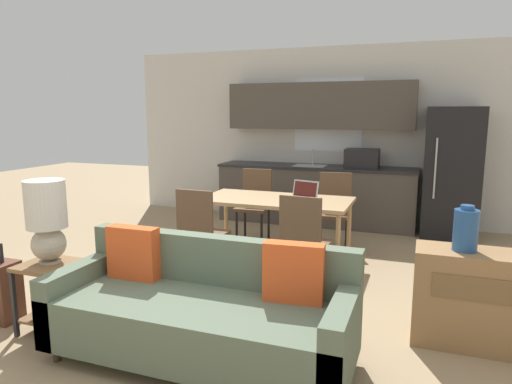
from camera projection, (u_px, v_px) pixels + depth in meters
The scene contains 15 objects.
ground_plane at pixel (174, 361), 3.16m from camera, with size 20.00×20.00×0.00m, color #9E8460.
wall_back at pixel (321, 135), 7.21m from camera, with size 6.40×0.07×2.70m.
kitchen_counter at pixel (317, 169), 7.01m from camera, with size 3.01×0.65×2.15m.
refrigerator at pixel (451, 172), 6.26m from camera, with size 0.73×0.75×1.78m.
dining_table at pixel (276, 204), 5.16m from camera, with size 1.68×0.85×0.74m.
couch at pixel (203, 312), 3.16m from camera, with size 2.08×0.80×0.86m.
side_table at pixel (50, 286), 3.56m from camera, with size 0.40×0.40×0.55m.
table_lamp at pixel (47, 218), 3.48m from camera, with size 0.30×0.30×0.65m.
credenza at pixel (503, 302), 3.26m from camera, with size 1.22×0.39×0.72m.
vase at pixel (466, 230), 3.27m from camera, with size 0.17×0.17×0.33m.
dining_chair_far_left at pixel (255, 202), 6.09m from camera, with size 0.44×0.44×0.96m.
dining_chair_far_right at pixel (334, 207), 5.71m from camera, with size 0.47×0.47×0.96m.
dining_chair_near_right at pixel (304, 239), 4.28m from camera, with size 0.45×0.45×0.96m.
dining_chair_near_left at pixel (201, 230), 4.63m from camera, with size 0.43×0.43×0.96m.
laptop at pixel (302, 194), 5.13m from camera, with size 0.38×0.34×0.20m.
Camera 1 is at (1.54, -2.54, 1.70)m, focal length 32.00 mm.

